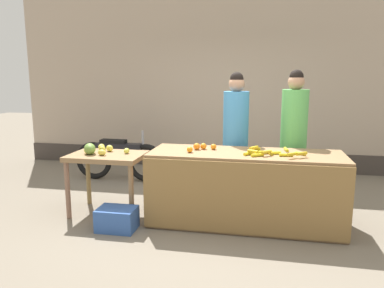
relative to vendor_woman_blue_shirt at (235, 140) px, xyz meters
name	(u,v)px	position (x,y,z in m)	size (l,w,h in m)	color
ground_plane	(206,220)	(-0.29, -0.63, -0.91)	(24.00, 24.00, 0.00)	#756B5B
market_wall_back	(230,82)	(-0.29, 2.13, 0.74)	(8.34, 0.23, 3.37)	tan
fruit_stall_counter	(245,188)	(0.17, -0.65, -0.48)	(2.26, 0.80, 0.87)	olive
side_table_wooden	(107,163)	(-1.58, -0.63, -0.25)	(0.93, 0.65, 0.78)	olive
banana_bunch_pile	(270,152)	(0.45, -0.69, -0.01)	(0.70, 0.55, 0.07)	gold
orange_pile	(200,147)	(-0.38, -0.60, 0.00)	(0.32, 0.30, 0.08)	orange
mango_papaya_pile	(96,149)	(-1.72, -0.63, -0.07)	(0.59, 0.47, 0.14)	#E3D247
vendor_woman_blue_shirt	(235,140)	(0.00, 0.00, 0.00)	(0.34, 0.34, 1.81)	#33333D
vendor_woman_green_shirt	(293,140)	(0.76, 0.03, 0.02)	(0.34, 0.34, 1.84)	#33333D
parked_motorcycle	(119,157)	(-2.03, 0.84, -0.51)	(1.60, 0.18, 0.88)	black
produce_crate	(117,219)	(-1.26, -1.13, -0.78)	(0.44, 0.32, 0.26)	#3359A5
produce_sack	(174,181)	(-0.86, -0.02, -0.62)	(0.36, 0.30, 0.60)	tan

